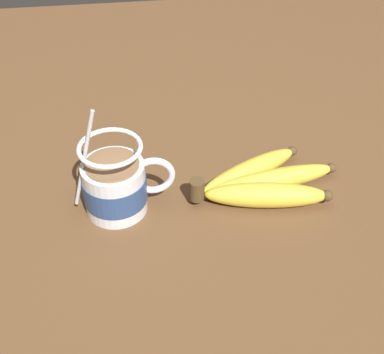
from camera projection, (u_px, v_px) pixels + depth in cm
name	position (u px, v px, depth cm)	size (l,w,h in cm)	color
table	(150.00, 208.00, 72.96)	(134.48, 134.48, 3.01)	brown
coffee_mug	(116.00, 185.00, 68.21)	(13.22, 8.23, 15.57)	silver
banana_bunch	(262.00, 183.00, 72.18)	(21.16, 13.20, 4.05)	#4C381E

